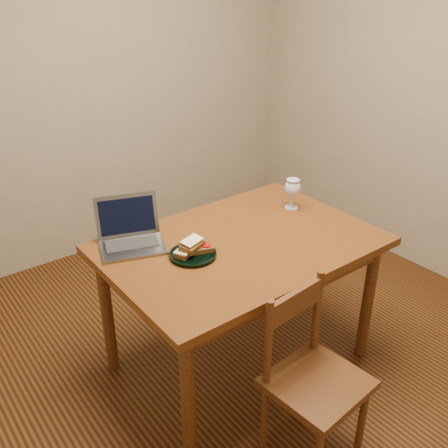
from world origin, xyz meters
TOP-DOWN VIEW (x-y plane):
  - floor at (0.00, 0.00)m, footprint 3.20×3.20m
  - back_wall at (0.00, 1.61)m, footprint 3.20×0.02m
  - right_wall at (1.61, 0.00)m, footprint 0.02×3.20m
  - table at (-0.06, -0.05)m, footprint 1.30×0.90m
  - chair at (-0.17, -0.66)m, footprint 0.41×0.39m
  - plate at (-0.33, -0.02)m, footprint 0.22×0.22m
  - sandwich_cheese at (-0.36, -0.01)m, footprint 0.12×0.10m
  - sandwich_tomato at (-0.29, -0.03)m, footprint 0.12×0.09m
  - sandwich_top at (-0.33, -0.02)m, footprint 0.14×0.11m
  - milk_glass at (0.40, 0.08)m, footprint 0.09×0.09m
  - laptop at (-0.49, 0.26)m, footprint 0.37×0.36m

SIDE VIEW (x-z plane):
  - floor at x=0.00m, z-range -0.02..0.00m
  - chair at x=-0.17m, z-range 0.24..0.64m
  - table at x=-0.06m, z-range 0.28..1.02m
  - plate at x=-0.33m, z-range 0.74..0.76m
  - sandwich_cheese at x=-0.36m, z-range 0.76..0.79m
  - sandwich_tomato at x=-0.29m, z-range 0.76..0.79m
  - laptop at x=-0.49m, z-range 0.69..0.91m
  - sandwich_top at x=-0.33m, z-range 0.78..0.82m
  - milk_glass at x=0.40m, z-range 0.74..0.91m
  - back_wall at x=0.00m, z-range 0.00..2.60m
  - right_wall at x=1.61m, z-range 0.00..2.60m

